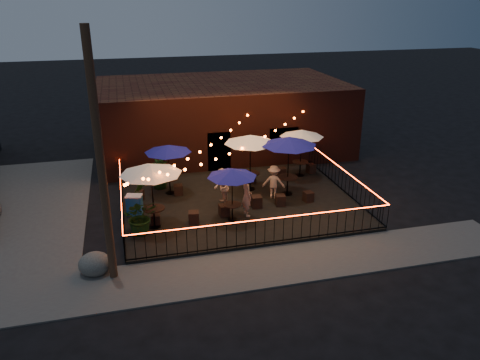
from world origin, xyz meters
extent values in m
plane|color=black|center=(0.00, 0.00, 0.00)|extent=(110.00, 110.00, 0.00)
cube|color=black|center=(0.00, 2.00, 0.07)|extent=(10.00, 8.00, 0.15)
cube|color=#494644|center=(0.00, -3.25, 0.03)|extent=(18.00, 2.50, 0.05)
cube|color=#3A1610|center=(1.00, 10.00, 2.00)|extent=(14.00, 8.00, 4.00)
cube|color=black|center=(0.00, 6.12, 1.10)|extent=(1.20, 0.24, 2.20)
cube|color=black|center=(3.50, 6.12, 1.60)|extent=(1.60, 0.24, 1.20)
cylinder|color=#392817|center=(-5.40, -2.60, 4.00)|extent=(0.26, 0.26, 8.00)
cube|color=black|center=(0.00, -2.00, 0.23)|extent=(10.00, 0.04, 0.04)
cube|color=black|center=(0.00, -2.00, 1.15)|extent=(10.00, 0.04, 0.04)
cube|color=#F4310B|center=(0.00, -2.00, 1.18)|extent=(10.00, 0.03, 0.02)
cube|color=black|center=(-5.00, 2.00, 0.23)|extent=(0.04, 8.00, 0.04)
cube|color=black|center=(-5.00, 2.00, 1.15)|extent=(0.04, 8.00, 0.04)
cube|color=#F4310B|center=(-5.00, 2.00, 1.18)|extent=(0.03, 8.00, 0.02)
cube|color=black|center=(5.00, 2.00, 0.23)|extent=(0.04, 8.00, 0.04)
cube|color=black|center=(5.00, 2.00, 1.15)|extent=(0.04, 8.00, 0.04)
cube|color=#F4310B|center=(5.00, 2.00, 1.18)|extent=(0.03, 8.00, 0.02)
cylinder|color=black|center=(-3.80, 0.41, 0.17)|extent=(0.48, 0.48, 0.03)
cylinder|color=black|center=(-3.80, 0.41, 0.55)|extent=(0.07, 0.07, 0.78)
cylinder|color=black|center=(-3.80, 0.41, 0.95)|extent=(0.87, 0.87, 0.04)
cylinder|color=black|center=(-3.80, 0.41, 1.45)|extent=(0.05, 0.05, 2.60)
cone|color=white|center=(-3.80, 0.41, 2.59)|extent=(2.50, 2.50, 0.38)
cylinder|color=black|center=(-2.83, 3.63, 0.16)|extent=(0.42, 0.42, 0.03)
cylinder|color=black|center=(-2.83, 3.63, 0.51)|extent=(0.06, 0.06, 0.69)
cylinder|color=black|center=(-2.83, 3.63, 0.86)|extent=(0.77, 0.77, 0.04)
cylinder|color=black|center=(-2.83, 3.63, 1.30)|extent=(0.04, 0.04, 2.30)
cone|color=navy|center=(-2.83, 3.63, 2.31)|extent=(2.53, 2.53, 0.34)
cylinder|color=black|center=(-0.68, 0.28, 0.16)|extent=(0.40, 0.40, 0.03)
cylinder|color=black|center=(-0.68, 0.28, 0.48)|extent=(0.05, 0.05, 0.65)
cylinder|color=black|center=(-0.68, 0.28, 0.82)|extent=(0.72, 0.72, 0.04)
cylinder|color=black|center=(-0.68, 0.28, 1.24)|extent=(0.04, 0.04, 2.17)
cone|color=navy|center=(-0.68, 0.28, 2.18)|extent=(2.09, 2.09, 0.32)
cylinder|color=black|center=(0.87, 3.17, 0.17)|extent=(0.48, 0.48, 0.03)
cylinder|color=black|center=(0.87, 3.17, 0.56)|extent=(0.07, 0.07, 0.79)
cylinder|color=black|center=(0.87, 3.17, 0.96)|extent=(0.88, 0.88, 0.04)
cylinder|color=black|center=(0.87, 3.17, 1.46)|extent=(0.05, 0.05, 2.63)
cone|color=white|center=(0.87, 3.17, 2.61)|extent=(2.61, 2.61, 0.38)
cylinder|color=black|center=(2.37, 2.20, 0.17)|extent=(0.50, 0.50, 0.03)
cylinder|color=black|center=(2.37, 2.20, 0.57)|extent=(0.07, 0.07, 0.81)
cylinder|color=black|center=(2.37, 2.20, 0.99)|extent=(0.90, 0.90, 0.05)
cylinder|color=black|center=(2.37, 2.20, 1.51)|extent=(0.05, 0.05, 2.71)
cone|color=navy|center=(2.37, 2.20, 2.69)|extent=(2.70, 2.70, 0.40)
cylinder|color=black|center=(3.80, 4.29, 0.16)|extent=(0.43, 0.43, 0.03)
cylinder|color=black|center=(3.80, 4.29, 0.51)|extent=(0.06, 0.06, 0.71)
cylinder|color=black|center=(3.80, 4.29, 0.88)|extent=(0.79, 0.79, 0.04)
cylinder|color=black|center=(3.80, 4.29, 1.33)|extent=(0.04, 0.04, 2.36)
cone|color=white|center=(3.80, 4.29, 2.37)|extent=(2.75, 2.75, 0.34)
cube|color=black|center=(-3.74, 0.61, 0.36)|extent=(0.40, 0.40, 0.42)
cube|color=black|center=(-2.25, 0.36, 0.40)|extent=(0.47, 0.47, 0.49)
cube|color=black|center=(-4.25, 3.24, 0.37)|extent=(0.47, 0.47, 0.44)
cube|color=black|center=(-2.48, 3.38, 0.39)|extent=(0.42, 0.42, 0.47)
cube|color=black|center=(-0.92, 0.72, 0.39)|extent=(0.42, 0.42, 0.48)
cube|color=black|center=(0.60, 1.18, 0.40)|extent=(0.44, 0.44, 0.51)
cube|color=black|center=(-0.28, 4.19, 0.37)|extent=(0.45, 0.45, 0.43)
cube|color=black|center=(1.17, 3.97, 0.38)|extent=(0.45, 0.45, 0.47)
cube|color=black|center=(1.66, 1.10, 0.39)|extent=(0.46, 0.46, 0.48)
cube|color=black|center=(3.00, 1.20, 0.38)|extent=(0.43, 0.43, 0.45)
cube|color=black|center=(2.86, 4.38, 0.38)|extent=(0.42, 0.42, 0.46)
cube|color=black|center=(4.49, 4.50, 0.38)|extent=(0.45, 0.45, 0.46)
imported|color=#D2A18D|center=(0.00, 0.54, 1.01)|extent=(0.47, 0.66, 1.71)
imported|color=tan|center=(-0.80, 1.74, 0.99)|extent=(0.77, 0.91, 1.68)
imported|color=beige|center=(1.62, 1.96, 0.92)|extent=(1.13, 0.90, 1.54)
imported|color=#1A3611|center=(-4.33, 0.01, 0.85)|extent=(1.41, 1.27, 1.41)
imported|color=#11370A|center=(-4.30, 2.57, 0.76)|extent=(0.79, 0.70, 1.21)
imported|color=#17410F|center=(-3.21, 4.38, 0.85)|extent=(1.03, 1.03, 1.40)
cube|color=#1C5BA7|center=(-4.50, 1.74, 0.56)|extent=(0.71, 0.58, 0.82)
cube|color=silver|center=(-4.50, 1.74, 0.99)|extent=(0.76, 0.63, 0.05)
ellipsoid|color=#484843|center=(-5.98, -2.25, 0.38)|extent=(1.01, 0.87, 0.77)
camera|label=1|loc=(-4.61, -16.40, 8.74)|focal=35.00mm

